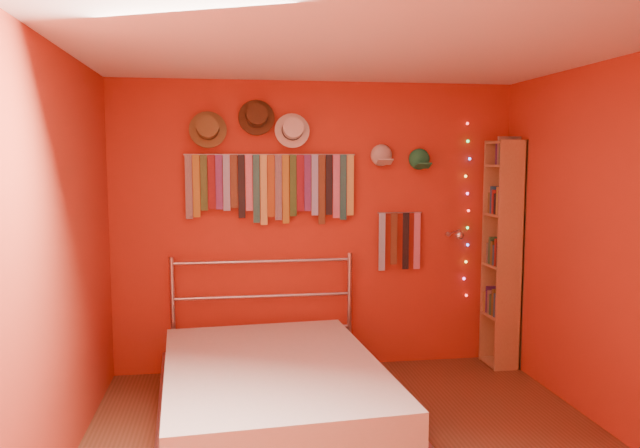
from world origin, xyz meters
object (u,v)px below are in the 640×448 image
tie_rack (273,184)px  bookshelf (506,252)px  reading_lamp (458,235)px  bed (273,391)px

tie_rack → bookshelf: bookshelf is taller
reading_lamp → bookshelf: bookshelf is taller
bookshelf → bed: bearing=-156.1°
tie_rack → reading_lamp: (1.58, -0.19, -0.44)m
reading_lamp → bed: (-1.68, -0.92, -0.95)m
reading_lamp → bed: size_ratio=0.15×
tie_rack → bed: size_ratio=0.67×
reading_lamp → bed: 2.13m
bookshelf → bed: 2.47m
reading_lamp → bed: reading_lamp is taller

